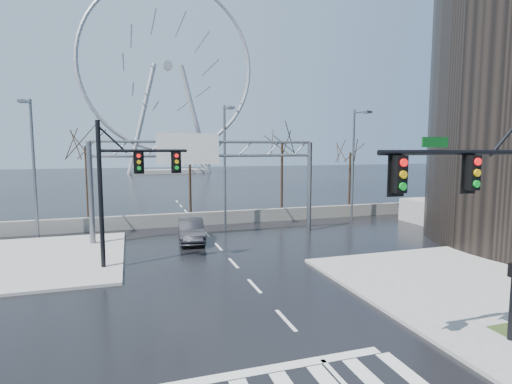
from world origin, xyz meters
name	(u,v)px	position (x,y,z in m)	size (l,w,h in m)	color
ground	(286,320)	(0.00, 0.00, 0.00)	(260.00, 260.00, 0.00)	black
sidewalk_right_ext	(455,277)	(10.00, 2.00, 0.07)	(12.00, 10.00, 0.15)	gray
sidewalk_far	(33,260)	(-11.00, 12.00, 0.07)	(10.00, 12.00, 0.15)	gray
barrier_wall	(198,219)	(0.00, 20.00, 0.55)	(52.00, 0.50, 1.10)	slate
signal_mast_near	(489,202)	(5.14, -4.04, 4.87)	(5.52, 0.41, 8.00)	black
signal_mast_far	(122,180)	(-5.87, 8.96, 4.83)	(4.72, 0.41, 8.00)	black
sign_gantry	(204,167)	(-0.38, 14.96, 5.18)	(16.36, 0.40, 7.60)	slate
streetlight_left	(32,158)	(-12.00, 18.16, 5.89)	(0.50, 2.55, 10.00)	slate
streetlight_mid	(226,156)	(2.00, 18.16, 5.89)	(0.50, 2.55, 10.00)	slate
streetlight_right	(355,156)	(14.00, 18.16, 5.89)	(0.50, 2.55, 10.00)	slate
tree_left	(86,155)	(-9.00, 23.50, 5.98)	(3.75, 3.75, 7.50)	black
tree_center	(190,163)	(0.00, 24.50, 5.17)	(3.25, 3.25, 6.50)	black
tree_right	(282,152)	(9.00, 23.50, 6.22)	(3.90, 3.90, 7.80)	black
tree_far_right	(350,159)	(17.00, 24.00, 5.41)	(3.40, 3.40, 6.80)	black
ferris_wheel	(168,73)	(5.00, 95.00, 26.13)	(45.00, 6.00, 50.91)	gray
car	(191,230)	(-1.49, 14.13, 0.79)	(1.68, 4.81, 1.58)	black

